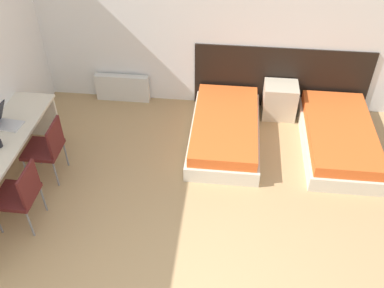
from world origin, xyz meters
name	(u,v)px	position (x,y,z in m)	size (l,w,h in m)	color
wall_back	(205,24)	(0.00, 3.99, 1.35)	(6.13, 0.05, 2.70)	white
headboard_panel	(281,79)	(1.21, 3.95, 0.52)	(2.71, 0.03, 1.04)	black
bed_near_window	(225,130)	(0.40, 2.98, 0.18)	(0.99, 1.87, 0.38)	beige
bed_near_door	(339,138)	(2.02, 2.98, 0.18)	(0.99, 1.87, 0.38)	beige
nightstand	(280,100)	(1.21, 3.71, 0.28)	(0.51, 0.42, 0.55)	beige
radiator	(123,88)	(-1.33, 3.87, 0.23)	(0.88, 0.12, 0.45)	silver
chair_near_laptop	(47,147)	(-1.85, 2.00, 0.49)	(0.45, 0.45, 0.86)	#511919
chair_near_notebook	(20,193)	(-1.85, 1.18, 0.49)	(0.45, 0.45, 0.86)	#511919
laptop	(5,121)	(-2.36, 2.07, 0.80)	(0.36, 0.26, 0.32)	silver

